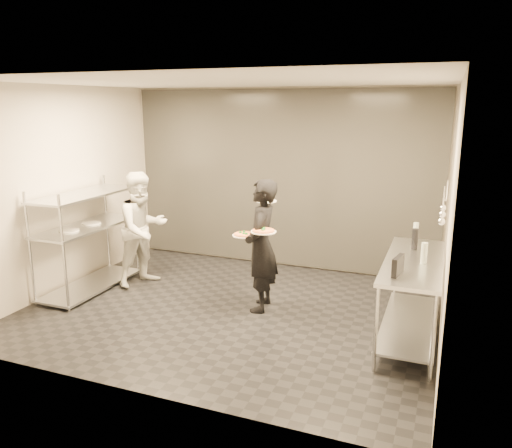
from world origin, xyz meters
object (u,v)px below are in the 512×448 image
at_px(chef, 143,229).
at_px(bottle_clear, 424,253).
at_px(salad_plate, 266,200).
at_px(pos_monitor, 398,266).
at_px(prep_counter, 412,286).
at_px(bottle_dark, 415,239).
at_px(pass_rack, 87,236).
at_px(bottle_green, 416,232).
at_px(pizza_plate_far, 263,231).
at_px(pizza_plate_near, 244,235).
at_px(waiter, 261,246).

xyz_separation_m(chef, bottle_clear, (3.83, -0.54, 0.22)).
relative_size(salad_plate, pos_monitor, 1.02).
xyz_separation_m(prep_counter, bottle_dark, (-0.03, 0.40, 0.42)).
height_order(bottle_clear, bottle_dark, bottle_dark).
distance_m(pass_rack, bottle_green, 4.36).
bearing_deg(bottle_dark, pass_rack, -174.61).
xyz_separation_m(pass_rack, chef, (0.60, 0.46, 0.05)).
bearing_deg(bottle_green, prep_counter, -86.63).
xyz_separation_m(bottle_green, bottle_dark, (0.02, -0.38, 0.01)).
relative_size(pizza_plate_far, bottle_clear, 1.36).
height_order(chef, bottle_clear, chef).
bearing_deg(pizza_plate_far, chef, 166.24).
height_order(chef, pizza_plate_near, chef).
bearing_deg(pass_rack, pos_monitor, -7.57).
bearing_deg(bottle_green, bottle_clear, -80.59).
bearing_deg(prep_counter, bottle_clear, -40.70).
bearing_deg(salad_plate, bottle_dark, -3.08).
bearing_deg(pass_rack, bottle_clear, -1.05).
bearing_deg(chef, waiter, -75.70).
height_order(waiter, chef, waiter).
bearing_deg(pizza_plate_near, pos_monitor, -16.86).
relative_size(salad_plate, bottle_green, 1.15).
bearing_deg(pizza_plate_near, pass_rack, -179.93).
distance_m(pass_rack, prep_counter, 4.33).
distance_m(prep_counter, pizza_plate_far, 1.78).
height_order(salad_plate, pos_monitor, salad_plate).
distance_m(chef, salad_plate, 1.93).
bearing_deg(pizza_plate_far, salad_plate, 106.59).
relative_size(pizza_plate_near, salad_plate, 1.09).
bearing_deg(bottle_green, pizza_plate_near, -158.01).
xyz_separation_m(pizza_plate_far, bottle_clear, (1.81, -0.05, -0.06)).
bearing_deg(bottle_clear, bottle_green, 99.41).
xyz_separation_m(pos_monitor, bottle_clear, (0.22, 0.48, 0.02)).
distance_m(pizza_plate_near, bottle_clear, 2.08).
distance_m(pizza_plate_near, bottle_green, 2.08).
relative_size(waiter, pizza_plate_far, 5.49).
xyz_separation_m(pass_rack, salad_plate, (2.45, 0.50, 0.59)).
bearing_deg(pass_rack, pizza_plate_near, 0.07).
bearing_deg(bottle_dark, waiter, -173.45).
xyz_separation_m(waiter, bottle_clear, (1.92, -0.28, 0.20)).
height_order(pizza_plate_far, salad_plate, salad_plate).
relative_size(pizza_plate_far, bottle_dark, 1.24).
relative_size(waiter, pos_monitor, 6.40).
distance_m(waiter, bottle_dark, 1.82).
bearing_deg(bottle_clear, waiter, 171.72).
bearing_deg(chef, bottle_green, -62.91).
relative_size(prep_counter, bottle_dark, 7.37).
height_order(bottle_green, bottle_clear, bottle_green).
distance_m(prep_counter, bottle_green, 0.88).
xyz_separation_m(pizza_plate_near, salad_plate, (0.10, 0.50, 0.35)).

